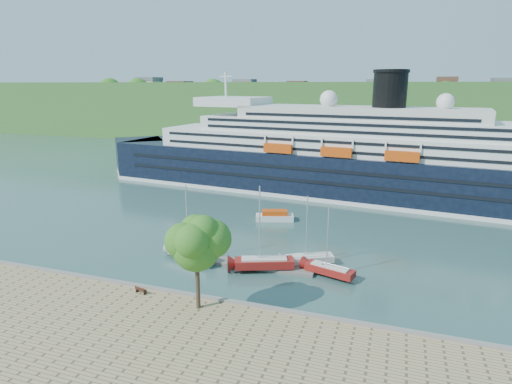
# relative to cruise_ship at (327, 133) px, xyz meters

# --- Properties ---
(ground) EXTENTS (400.00, 400.00, 0.00)m
(ground) POSITION_rel_cruise_ship_xyz_m (-6.20, -53.46, -13.02)
(ground) COLOR #2A4B48
(ground) RESTS_ON ground
(far_hillside) EXTENTS (400.00, 50.00, 24.00)m
(far_hillside) POSITION_rel_cruise_ship_xyz_m (-6.20, 91.54, -1.02)
(far_hillside) COLOR #326227
(far_hillside) RESTS_ON ground
(quay_coping) EXTENTS (220.00, 0.50, 0.30)m
(quay_coping) POSITION_rel_cruise_ship_xyz_m (-6.20, -53.66, -11.87)
(quay_coping) COLOR slate
(quay_coping) RESTS_ON promenade
(cruise_ship) EXTENTS (117.14, 29.38, 26.05)m
(cruise_ship) POSITION_rel_cruise_ship_xyz_m (0.00, 0.00, 0.00)
(cruise_ship) COLOR black
(cruise_ship) RESTS_ON ground
(park_bench) EXTENTS (1.47, 0.83, 0.89)m
(park_bench) POSITION_rel_cruise_ship_xyz_m (-10.72, -54.86, -11.58)
(park_bench) COLOR #492214
(park_bench) RESTS_ON promenade
(promenade_tree) EXTENTS (6.51, 6.51, 10.79)m
(promenade_tree) POSITION_rel_cruise_ship_xyz_m (-3.41, -55.67, -6.63)
(promenade_tree) COLOR #28631A
(promenade_tree) RESTS_ON promenade
(floating_pontoon) EXTENTS (18.40, 2.51, 0.41)m
(floating_pontoon) POSITION_rel_cruise_ship_xyz_m (-3.29, -42.21, -12.82)
(floating_pontoon) COLOR gray
(floating_pontoon) RESTS_ON ground
(sailboat_white_near) EXTENTS (8.09, 4.32, 10.07)m
(sailboat_white_near) POSITION_rel_cruise_ship_xyz_m (-10.57, -43.23, -7.99)
(sailboat_white_near) COLOR silver
(sailboat_white_near) RESTS_ON ground
(sailboat_red) EXTENTS (8.51, 5.17, 10.65)m
(sailboat_red) POSITION_rel_cruise_ship_xyz_m (-0.40, -43.00, -7.70)
(sailboat_red) COLOR maroon
(sailboat_red) RESTS_ON ground
(sailboat_white_far) EXTENTS (7.08, 4.93, 9.00)m
(sailboat_white_far) POSITION_rel_cruise_ship_xyz_m (4.70, -39.36, -8.52)
(sailboat_white_far) COLOR silver
(sailboat_white_far) RESTS_ON ground
(tender_launch) EXTENTS (7.00, 4.17, 1.83)m
(tender_launch) POSITION_rel_cruise_ship_xyz_m (-4.98, -22.50, -12.11)
(tender_launch) COLOR #CE430C
(tender_launch) RESTS_ON ground
(sailboat_extra) EXTENTS (7.07, 3.73, 8.81)m
(sailboat_extra) POSITION_rel_cruise_ship_xyz_m (7.82, -42.07, -8.62)
(sailboat_extra) COLOR maroon
(sailboat_extra) RESTS_ON ground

